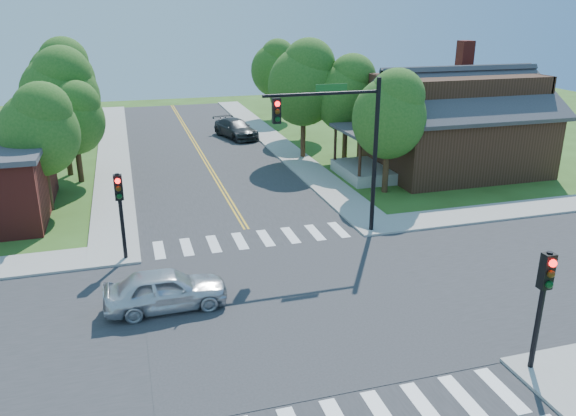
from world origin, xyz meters
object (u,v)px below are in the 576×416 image
object	(u,v)px
signal_pole_se	(544,290)
car_dgrey	(236,129)
signal_pole_nw	(120,201)
house_ne	(454,119)
car_silver	(166,290)
signal_mast_ne	(341,133)

from	to	relation	value
signal_pole_se	car_dgrey	bearing A→B (deg)	93.64
signal_pole_nw	house_ne	bearing A→B (deg)	22.69
car_silver	car_dgrey	distance (m)	27.46
signal_mast_ne	signal_pole_se	world-z (taller)	signal_mast_ne
signal_pole_nw	car_dgrey	bearing A→B (deg)	67.35
house_ne	car_silver	world-z (taller)	house_ne
signal_pole_se	signal_pole_nw	world-z (taller)	same
signal_mast_ne	signal_pole_nw	xyz separation A→B (m)	(-9.51, -0.01, -2.19)
signal_pole_nw	car_silver	distance (m)	5.09
signal_pole_nw	house_ne	xyz separation A→B (m)	(20.71, 8.66, 0.67)
signal_mast_ne	car_silver	distance (m)	10.24
signal_mast_ne	house_ne	xyz separation A→B (m)	(11.19, 8.65, -1.52)
house_ne	car_dgrey	distance (m)	17.73
signal_mast_ne	car_silver	xyz separation A→B (m)	(-8.20, -4.53, -4.13)
signal_pole_nw	car_silver	size ratio (longest dim) A/B	0.89
signal_mast_ne	signal_pole_nw	size ratio (longest dim) A/B	1.89
house_ne	signal_pole_nw	bearing A→B (deg)	-157.31
car_silver	car_dgrey	bearing A→B (deg)	-17.11
signal_mast_ne	car_silver	world-z (taller)	signal_mast_ne
car_dgrey	signal_pole_nw	bearing A→B (deg)	-128.88
house_ne	car_silver	bearing A→B (deg)	-145.81
signal_pole_se	house_ne	size ratio (longest dim) A/B	0.29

